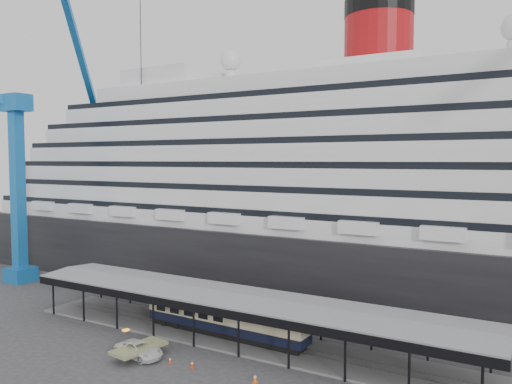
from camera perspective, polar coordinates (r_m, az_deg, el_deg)
ground at (r=55.32m, az=-5.19°, el=-18.00°), size 200.00×200.00×0.00m
cruise_ship at (r=79.73m, az=8.10°, el=2.16°), size 130.00×30.00×43.90m
platform_canopy at (r=58.43m, az=-2.30°, el=-14.33°), size 56.00×9.18×5.30m
crane_blue at (r=91.42m, az=-25.00°, el=3.05°), size 22.63×19.19×47.60m
port_truck at (r=55.55m, az=-13.22°, el=-17.13°), size 5.90×3.30×1.56m
pullman_carriage at (r=59.19m, az=-3.61°, el=-13.95°), size 20.99×3.35×20.54m
traffic_cone_left at (r=52.27m, az=-7.32°, el=-18.91°), size 0.43×0.43×0.75m
traffic_cone_mid at (r=53.60m, az=-9.80°, el=-18.39°), size 0.36×0.36×0.68m
traffic_cone_right at (r=48.90m, az=-0.12°, el=-20.48°), size 0.49×0.49×0.84m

